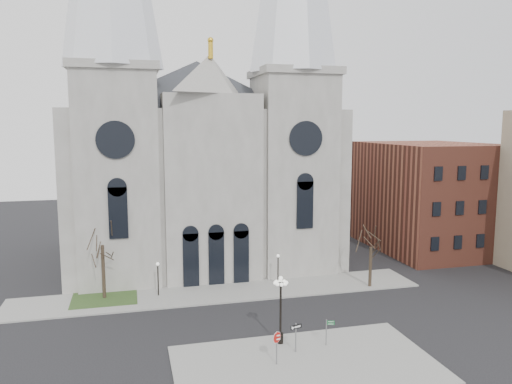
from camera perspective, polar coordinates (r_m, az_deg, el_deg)
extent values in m
plane|color=black|center=(40.04, -1.09, -16.52)|extent=(160.00, 160.00, 0.00)
cube|color=gray|center=(36.47, 5.68, -19.00)|extent=(18.00, 10.00, 0.14)
cube|color=gray|center=(50.04, -4.03, -11.38)|extent=(40.00, 6.00, 0.14)
cube|color=#29441D|center=(50.35, -16.92, -11.56)|extent=(6.00, 5.00, 0.18)
cube|color=gray|center=(62.54, -6.57, 0.87)|extent=(30.00, 24.00, 18.00)
pyramid|color=#2D3035|center=(62.54, -6.80, 14.64)|extent=(33.00, 26.40, 6.00)
cube|color=gray|center=(53.33, -15.52, 1.60)|extent=(8.00, 8.00, 22.00)
cylinder|color=black|center=(49.02, -15.78, 5.76)|extent=(3.60, 0.30, 3.60)
cube|color=gray|center=(56.21, 4.23, 2.17)|extent=(8.00, 8.00, 22.00)
cylinder|color=black|center=(52.14, 5.70, 6.12)|extent=(3.60, 0.30, 3.60)
cube|color=gray|center=(52.63, -5.11, 0.41)|extent=(10.00, 5.00, 19.50)
pyramid|color=gray|center=(52.44, -5.27, 13.25)|extent=(11.00, 5.00, 4.00)
cube|color=brown|center=(69.77, 19.16, -0.46)|extent=(14.00, 18.00, 14.00)
cylinder|color=#2D2119|center=(49.58, -17.04, -8.79)|extent=(0.32, 0.32, 5.25)
cylinder|color=#2D2119|center=(52.29, 12.93, -8.38)|extent=(0.32, 0.32, 4.20)
cylinder|color=black|center=(49.37, -11.13, -9.86)|extent=(0.12, 0.12, 3.00)
sphere|color=white|center=(48.92, -11.18, -8.07)|extent=(0.32, 0.32, 0.32)
cylinder|color=black|center=(51.36, 2.53, -9.02)|extent=(0.12, 0.12, 3.00)
sphere|color=white|center=(50.92, 2.54, -7.29)|extent=(0.32, 0.32, 0.32)
cylinder|color=slate|center=(35.70, 2.37, -17.42)|extent=(0.09, 0.09, 2.29)
cylinder|color=#B2100B|center=(35.37, 2.38, -16.25)|extent=(0.79, 0.20, 0.80)
cylinder|color=white|center=(35.37, 2.38, -16.25)|extent=(0.84, 0.19, 0.85)
cube|color=white|center=(35.32, 2.38, -16.06)|extent=(0.43, 0.11, 0.10)
cube|color=white|center=(35.42, 2.38, -16.44)|extent=(0.49, 0.12, 0.10)
cylinder|color=black|center=(38.30, 2.82, -13.74)|extent=(0.16, 0.16, 4.60)
cylinder|color=black|center=(39.04, 2.80, -16.33)|extent=(0.44, 0.44, 0.80)
sphere|color=white|center=(37.38, 2.85, -9.82)|extent=(0.32, 0.32, 0.32)
cylinder|color=slate|center=(37.50, 4.57, -16.25)|extent=(0.09, 0.09, 2.17)
cube|color=black|center=(37.17, 4.58, -15.09)|extent=(0.92, 0.32, 0.31)
cylinder|color=slate|center=(38.77, 8.03, -15.61)|extent=(0.08, 0.08, 1.99)
cube|color=#0D6028|center=(38.47, 8.54, -14.42)|extent=(0.55, 0.18, 0.14)
cube|color=#0D6028|center=(38.54, 8.54, -14.67)|extent=(0.55, 0.18, 0.14)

